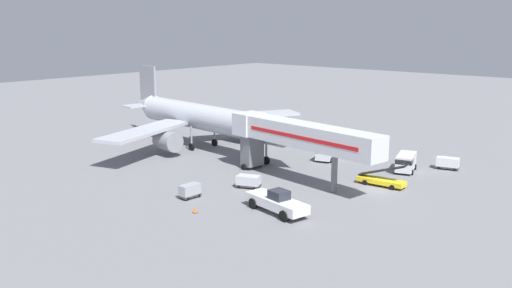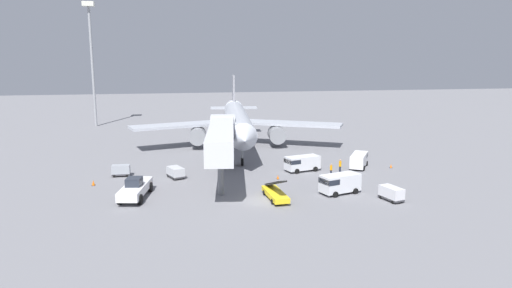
% 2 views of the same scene
% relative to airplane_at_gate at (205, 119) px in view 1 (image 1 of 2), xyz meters
% --- Properties ---
extents(ground_plane, '(300.00, 300.00, 0.00)m').
position_rel_airplane_at_gate_xyz_m(ground_plane, '(-1.73, -30.25, -4.57)').
color(ground_plane, slate).
extents(airplane_at_gate, '(36.54, 39.58, 11.71)m').
position_rel_airplane_at_gate_xyz_m(airplane_at_gate, '(0.00, 0.00, 0.00)').
color(airplane_at_gate, '#B7BCC6').
rests_on(airplane_at_gate, ground).
extents(jet_bridge, '(6.04, 22.20, 7.25)m').
position_rel_airplane_at_gate_xyz_m(jet_bridge, '(-4.91, -20.64, 0.92)').
color(jet_bridge, silver).
rests_on(jet_bridge, ground).
extents(pushback_tug, '(3.61, 7.66, 2.40)m').
position_rel_airplane_at_gate_xyz_m(pushback_tug, '(-15.25, -26.38, -3.47)').
color(pushback_tug, white).
rests_on(pushback_tug, ground).
extents(belt_loader_truck, '(2.07, 5.72, 2.85)m').
position_rel_airplane_at_gate_xyz_m(belt_loader_truck, '(0.02, -29.65, -3.83)').
color(belt_loader_truck, yellow).
rests_on(belt_loader_truck, ground).
extents(service_van_mid_left, '(4.20, 5.36, 1.97)m').
position_rel_airplane_at_gate_xyz_m(service_van_mid_left, '(14.98, -17.13, -3.44)').
color(service_van_mid_left, white).
rests_on(service_van_mid_left, ground).
extents(service_van_far_right, '(5.09, 3.23, 2.07)m').
position_rel_airplane_at_gate_xyz_m(service_van_far_right, '(6.33, -17.82, -3.38)').
color(service_van_far_right, silver).
rests_on(service_van_far_right, ground).
extents(service_van_mid_right, '(5.05, 3.37, 2.25)m').
position_rel_airplane_at_gate_xyz_m(service_van_mid_right, '(7.70, -28.87, -3.29)').
color(service_van_mid_right, silver).
rests_on(service_van_mid_right, ground).
extents(baggage_cart_near_left, '(2.34, 1.28, 1.51)m').
position_rel_airplane_at_gate_xyz_m(baggage_cart_near_left, '(-17.78, -16.30, -3.74)').
color(baggage_cart_near_left, '#38383D').
rests_on(baggage_cart_near_left, ground).
extents(baggage_cart_rear_left, '(2.39, 3.02, 1.42)m').
position_rel_airplane_at_gate_xyz_m(baggage_cart_rear_left, '(-10.72, -18.49, -3.78)').
color(baggage_cart_rear_left, '#38383D').
rests_on(baggage_cart_rear_left, ground).
extents(baggage_cart_outer_left, '(2.02, 3.04, 1.55)m').
position_rel_airplane_at_gate_xyz_m(baggage_cart_outer_left, '(12.43, -32.43, -3.72)').
color(baggage_cart_outer_left, '#38383D').
rests_on(baggage_cart_outer_left, ground).
extents(ground_crew_worker_foreground, '(0.49, 0.49, 1.87)m').
position_rel_airplane_at_gate_xyz_m(ground_crew_worker_foreground, '(11.22, -19.66, -3.58)').
color(ground_crew_worker_foreground, '#1E2333').
rests_on(ground_crew_worker_foreground, ground).
extents(ground_crew_worker_midground, '(0.40, 0.40, 1.66)m').
position_rel_airplane_at_gate_xyz_m(ground_crew_worker_midground, '(9.45, -21.08, -3.69)').
color(ground_crew_worker_midground, '#1E2333').
rests_on(ground_crew_worker_midground, ground).
extents(safety_cone_alpha, '(0.36, 0.36, 0.55)m').
position_rel_airplane_at_gate_xyz_m(safety_cone_alpha, '(19.33, -18.22, -4.30)').
color(safety_cone_alpha, black).
rests_on(safety_cone_alpha, ground).
extents(safety_cone_bravo, '(0.42, 0.42, 0.65)m').
position_rel_airplane_at_gate_xyz_m(safety_cone_bravo, '(-20.70, -20.27, -4.25)').
color(safety_cone_bravo, black).
rests_on(safety_cone_bravo, ground).
extents(safety_cone_charlie, '(0.36, 0.36, 0.56)m').
position_rel_airplane_at_gate_xyz_m(safety_cone_charlie, '(2.21, -21.42, -4.30)').
color(safety_cone_charlie, black).
rests_on(safety_cone_charlie, ground).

